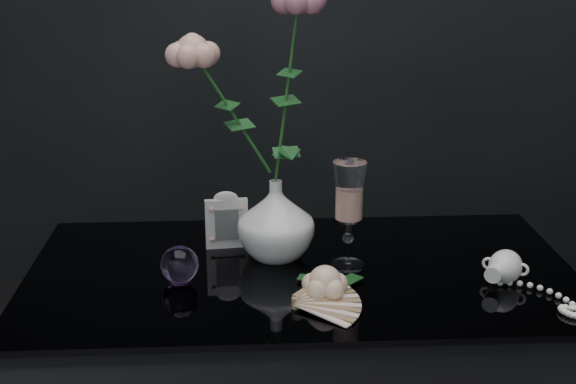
{
  "coord_description": "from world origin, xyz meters",
  "views": [
    {
      "loc": [
        -0.11,
        -1.37,
        1.38
      ],
      "look_at": [
        -0.03,
        0.04,
        0.92
      ],
      "focal_mm": 50.0,
      "sensor_mm": 36.0,
      "label": 1
    }
  ],
  "objects_px": {
    "wine_glass": "(349,215)",
    "picture_frame": "(226,220)",
    "loose_rose": "(325,282)",
    "paperweight": "(180,264)",
    "pearl_jar": "(505,265)",
    "vase": "(276,220)"
  },
  "relations": [
    {
      "from": "paperweight",
      "to": "loose_rose",
      "type": "xyz_separation_m",
      "value": [
        0.26,
        -0.08,
        -0.0
      ]
    },
    {
      "from": "paperweight",
      "to": "pearl_jar",
      "type": "xyz_separation_m",
      "value": [
        0.6,
        -0.03,
        -0.0
      ]
    },
    {
      "from": "wine_glass",
      "to": "picture_frame",
      "type": "height_order",
      "value": "wine_glass"
    },
    {
      "from": "paperweight",
      "to": "loose_rose",
      "type": "bearing_deg",
      "value": -17.95
    },
    {
      "from": "picture_frame",
      "to": "pearl_jar",
      "type": "xyz_separation_m",
      "value": [
        0.52,
        -0.2,
        -0.03
      ]
    },
    {
      "from": "picture_frame",
      "to": "paperweight",
      "type": "distance_m",
      "value": 0.19
    },
    {
      "from": "paperweight",
      "to": "picture_frame",
      "type": "bearing_deg",
      "value": 63.4
    },
    {
      "from": "vase",
      "to": "picture_frame",
      "type": "bearing_deg",
      "value": 148.59
    },
    {
      "from": "vase",
      "to": "paperweight",
      "type": "relative_size",
      "value": 2.27
    },
    {
      "from": "wine_glass",
      "to": "loose_rose",
      "type": "relative_size",
      "value": 1.17
    },
    {
      "from": "wine_glass",
      "to": "picture_frame",
      "type": "distance_m",
      "value": 0.27
    },
    {
      "from": "picture_frame",
      "to": "wine_glass",
      "type": "bearing_deg",
      "value": -31.92
    },
    {
      "from": "wine_glass",
      "to": "paperweight",
      "type": "xyz_separation_m",
      "value": [
        -0.32,
        -0.05,
        -0.07
      ]
    },
    {
      "from": "wine_glass",
      "to": "loose_rose",
      "type": "height_order",
      "value": "wine_glass"
    },
    {
      "from": "picture_frame",
      "to": "pearl_jar",
      "type": "distance_m",
      "value": 0.56
    },
    {
      "from": "vase",
      "to": "loose_rose",
      "type": "bearing_deg",
      "value": -67.88
    },
    {
      "from": "vase",
      "to": "loose_rose",
      "type": "height_order",
      "value": "vase"
    },
    {
      "from": "paperweight",
      "to": "pearl_jar",
      "type": "bearing_deg",
      "value": -2.8
    },
    {
      "from": "loose_rose",
      "to": "wine_glass",
      "type": "bearing_deg",
      "value": 51.34
    },
    {
      "from": "picture_frame",
      "to": "loose_rose",
      "type": "bearing_deg",
      "value": -61.14
    },
    {
      "from": "paperweight",
      "to": "wine_glass",
      "type": "bearing_deg",
      "value": 9.7
    },
    {
      "from": "picture_frame",
      "to": "loose_rose",
      "type": "xyz_separation_m",
      "value": [
        0.18,
        -0.25,
        -0.03
      ]
    }
  ]
}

